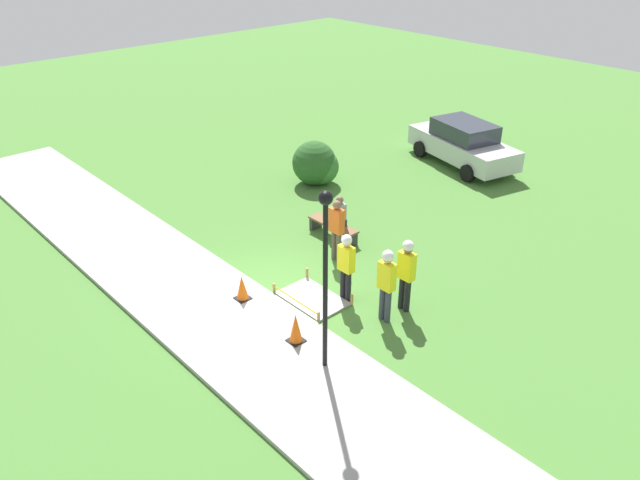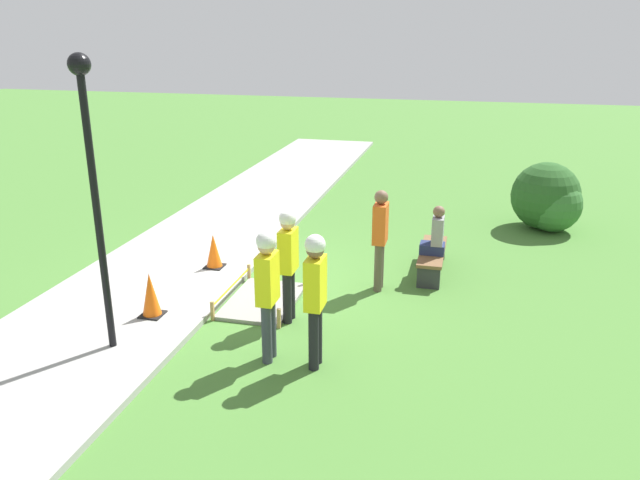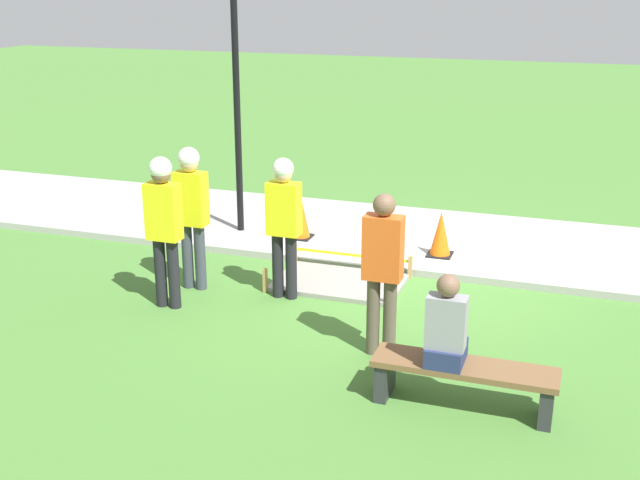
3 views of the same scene
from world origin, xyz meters
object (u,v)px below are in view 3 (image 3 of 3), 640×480
at_px(traffic_cone_far_patch, 300,215).
at_px(bystander_in_orange_shirt, 383,265).
at_px(worker_trainee, 284,216).
at_px(worker_assistant, 164,218).
at_px(lamppost_near, 235,60).
at_px(park_bench, 464,377).
at_px(worker_supervisor, 191,205).
at_px(person_seated_on_bench, 446,329).
at_px(traffic_cone_near_patch, 441,234).

relative_size(traffic_cone_far_patch, bystander_in_orange_shirt, 0.40).
relative_size(worker_trainee, bystander_in_orange_shirt, 1.01).
distance_m(worker_assistant, bystander_in_orange_shirt, 2.81).
bearing_deg(lamppost_near, traffic_cone_far_patch, 176.19).
bearing_deg(worker_assistant, park_bench, 161.69).
bearing_deg(worker_supervisor, worker_trainee, -176.19).
relative_size(traffic_cone_far_patch, person_seated_on_bench, 0.79).
xyz_separation_m(traffic_cone_near_patch, park_bench, (-0.97, 3.91, -0.10)).
bearing_deg(worker_supervisor, bystander_in_orange_shirt, 158.71).
bearing_deg(worker_assistant, traffic_cone_far_patch, -103.86).
xyz_separation_m(person_seated_on_bench, worker_trainee, (2.38, -2.04, 0.27)).
xyz_separation_m(traffic_cone_near_patch, person_seated_on_bench, (-0.79, 3.96, 0.38)).
relative_size(person_seated_on_bench, lamppost_near, 0.23).
distance_m(bystander_in_orange_shirt, lamppost_near, 4.80).
bearing_deg(worker_supervisor, traffic_cone_far_patch, -107.44).
bearing_deg(lamppost_near, traffic_cone_near_patch, 176.57).
xyz_separation_m(person_seated_on_bench, worker_assistant, (3.61, -1.30, 0.33)).
xyz_separation_m(bystander_in_orange_shirt, lamppost_near, (3.10, -3.27, 1.67)).
height_order(traffic_cone_far_patch, lamppost_near, lamppost_near).
bearing_deg(park_bench, bystander_in_orange_shirt, -39.49).
bearing_deg(traffic_cone_far_patch, park_bench, 127.58).
relative_size(park_bench, worker_supervisor, 0.92).
height_order(worker_assistant, bystander_in_orange_shirt, worker_assistant).
bearing_deg(worker_trainee, worker_supervisor, 3.81).
distance_m(traffic_cone_near_patch, worker_assistant, 3.94).
xyz_separation_m(traffic_cone_far_patch, worker_supervisor, (0.67, 2.12, 0.67)).
height_order(park_bench, worker_assistant, worker_assistant).
xyz_separation_m(traffic_cone_near_patch, worker_supervisor, (2.81, 2.00, 0.70)).
bearing_deg(worker_supervisor, lamppost_near, -81.18).
distance_m(traffic_cone_far_patch, worker_trainee, 2.20).
bearing_deg(person_seated_on_bench, lamppost_near, -46.55).
height_order(worker_assistant, worker_trainee, worker_assistant).
bearing_deg(bystander_in_orange_shirt, worker_assistant, -8.59).
xyz_separation_m(worker_supervisor, worker_assistant, (0.02, 0.66, 0.01)).
bearing_deg(worker_trainee, traffic_cone_far_patch, -75.03).
bearing_deg(bystander_in_orange_shirt, park_bench, 140.51).
height_order(worker_supervisor, worker_trainee, worker_supervisor).
distance_m(worker_supervisor, lamppost_near, 2.71).
xyz_separation_m(worker_trainee, bystander_in_orange_shirt, (-1.55, 1.16, -0.06)).
relative_size(traffic_cone_near_patch, lamppost_near, 0.16).
bearing_deg(park_bench, worker_trainee, -37.89).
bearing_deg(traffic_cone_far_patch, worker_assistant, 76.14).
height_order(traffic_cone_near_patch, bystander_in_orange_shirt, bystander_in_orange_shirt).
relative_size(worker_supervisor, bystander_in_orange_shirt, 1.05).
bearing_deg(person_seated_on_bench, worker_assistant, -19.85).
relative_size(traffic_cone_near_patch, bystander_in_orange_shirt, 0.36).
bearing_deg(person_seated_on_bench, worker_supervisor, -28.61).
distance_m(traffic_cone_near_patch, worker_supervisor, 3.52).
height_order(worker_trainee, bystander_in_orange_shirt, worker_trainee).
bearing_deg(lamppost_near, bystander_in_orange_shirt, 133.49).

